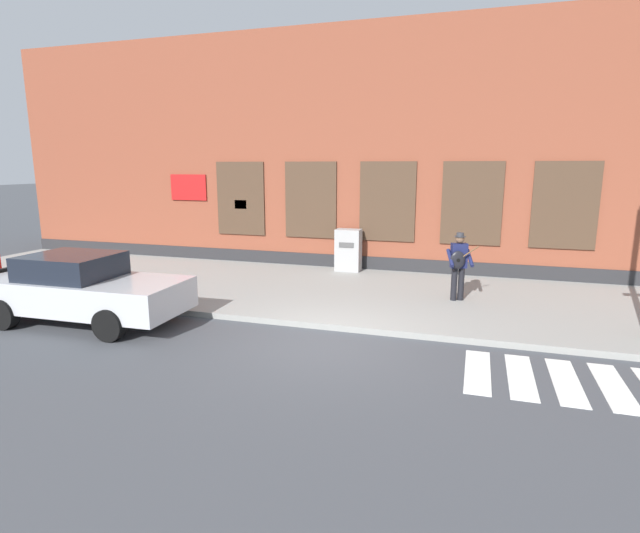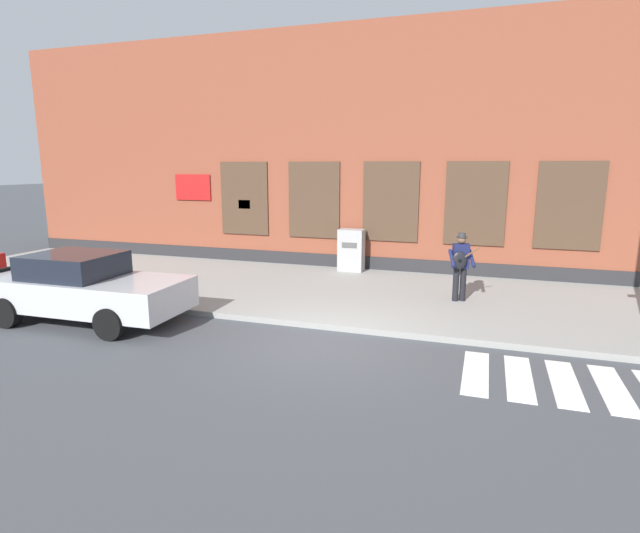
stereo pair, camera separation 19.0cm
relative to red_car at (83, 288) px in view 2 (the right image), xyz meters
The scene contains 7 objects.
ground_plane 5.61m from the red_car, ahead, with size 160.00×160.00×0.00m, color #424449.
sidewalk 6.91m from the red_car, 36.11° to the left, with size 28.00×5.94×0.14m.
building_backdrop 11.02m from the red_car, 58.38° to the left, with size 28.00×4.06×7.71m.
crosswalk 10.84m from the red_car, ahead, with size 5.20×1.90×0.01m.
red_car is the anchor object (origin of this frame).
busker 8.80m from the red_car, 26.23° to the left, with size 0.78×0.66×1.70m.
utility_box 7.92m from the red_car, 56.09° to the left, with size 0.79×0.52×1.33m.
Camera 2 is at (2.88, -8.83, 3.43)m, focal length 28.00 mm.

